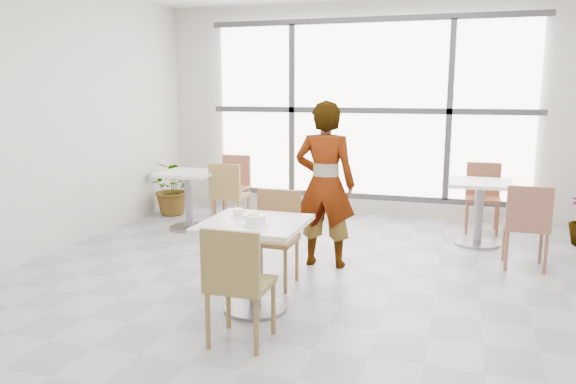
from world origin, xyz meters
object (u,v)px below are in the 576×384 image
(coffee_cup, at_px, (238,213))
(bg_table_left, at_px, (188,192))
(person, at_px, (325,185))
(bg_chair_right_far, at_px, (483,192))
(bg_chair_left_far, at_px, (234,182))
(chair_far, at_px, (275,231))
(bg_table_right, at_px, (479,204))
(plant_left, at_px, (174,188))
(bg_chair_right_near, at_px, (527,221))
(main_table, at_px, (255,249))
(chair_near, at_px, (236,278))
(oatmeal_bowl, at_px, (255,220))
(bg_chair_left_near, at_px, (228,191))

(coffee_cup, bearing_deg, bg_table_left, 126.22)
(person, bearing_deg, bg_chair_right_far, -130.06)
(bg_chair_left_far, xyz_separation_m, bg_chair_right_far, (3.35, 0.18, 0.00))
(chair_far, bearing_deg, bg_table_right, 46.48)
(chair_far, distance_m, plant_left, 3.27)
(bg_chair_left_far, relative_size, bg_chair_right_near, 1.00)
(bg_table_left, relative_size, bg_table_right, 1.00)
(bg_table_right, bearing_deg, plant_left, 175.04)
(bg_chair_right_far, bearing_deg, main_table, -119.05)
(person, bearing_deg, chair_near, 84.28)
(plant_left, bearing_deg, chair_far, -44.72)
(chair_far, relative_size, person, 0.52)
(oatmeal_bowl, relative_size, bg_chair_left_far, 0.24)
(main_table, height_order, oatmeal_bowl, oatmeal_bowl)
(oatmeal_bowl, distance_m, bg_chair_right_far, 3.88)
(bg_chair_left_near, height_order, bg_chair_left_far, same)
(main_table, height_order, coffee_cup, coffee_cup)
(coffee_cup, xyz_separation_m, bg_chair_left_near, (-1.09, 2.29, -0.28))
(chair_far, height_order, oatmeal_bowl, chair_far)
(chair_near, bearing_deg, coffee_cup, -68.72)
(oatmeal_bowl, xyz_separation_m, bg_table_right, (1.73, 2.73, -0.31))
(coffee_cup, height_order, bg_table_left, coffee_cup)
(chair_near, relative_size, bg_table_left, 1.16)
(chair_near, relative_size, bg_chair_left_near, 1.00)
(bg_chair_right_near, bearing_deg, chair_near, 49.14)
(oatmeal_bowl, height_order, bg_chair_right_far, bg_chair_right_far)
(coffee_cup, relative_size, plant_left, 0.20)
(bg_table_left, xyz_separation_m, bg_chair_right_far, (3.63, 1.02, 0.01))
(coffee_cup, relative_size, bg_chair_left_far, 0.18)
(chair_near, xyz_separation_m, bg_chair_left_far, (-1.62, 3.79, 0.00))
(bg_table_right, bearing_deg, bg_table_left, -174.80)
(chair_near, bearing_deg, person, -94.24)
(chair_near, xyz_separation_m, coffee_cup, (-0.30, 0.77, 0.28))
(main_table, bearing_deg, bg_chair_left_far, 115.63)
(person, height_order, plant_left, person)
(main_table, relative_size, coffee_cup, 5.03)
(oatmeal_bowl, height_order, bg_table_right, oatmeal_bowl)
(oatmeal_bowl, height_order, person, person)
(bg_chair_left_far, distance_m, plant_left, 0.89)
(main_table, height_order, bg_chair_right_near, bg_chair_right_near)
(chair_far, relative_size, bg_chair_right_near, 1.00)
(coffee_cup, bearing_deg, bg_chair_right_far, 57.58)
(coffee_cup, height_order, bg_chair_right_near, bg_chair_right_near)
(bg_table_right, height_order, bg_chair_left_near, bg_chair_left_near)
(chair_near, xyz_separation_m, bg_chair_right_far, (1.73, 3.97, 0.00))
(bg_chair_right_near, height_order, plant_left, bg_chair_right_near)
(coffee_cup, distance_m, bg_chair_right_near, 2.94)
(main_table, distance_m, coffee_cup, 0.34)
(person, bearing_deg, chair_far, 62.83)
(bg_chair_right_near, xyz_separation_m, plant_left, (-4.59, 1.20, -0.11))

